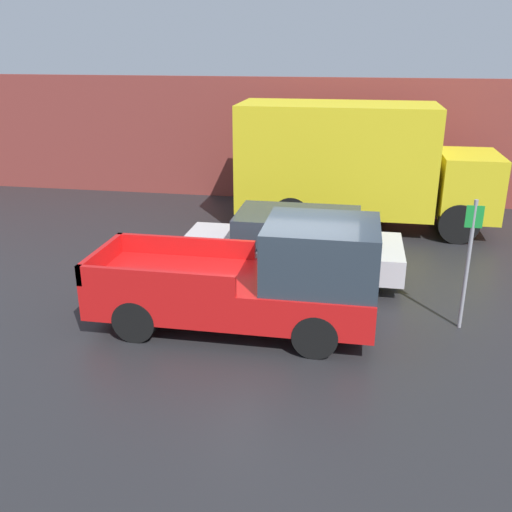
# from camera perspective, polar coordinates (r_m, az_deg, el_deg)

# --- Properties ---
(ground_plane) EXTENTS (60.00, 60.00, 0.00)m
(ground_plane) POSITION_cam_1_polar(r_m,az_deg,el_deg) (10.82, 3.01, -7.01)
(ground_plane) COLOR #232326
(building_wall) EXTENTS (28.00, 0.15, 4.00)m
(building_wall) POSITION_cam_1_polar(r_m,az_deg,el_deg) (19.22, 6.76, 11.37)
(building_wall) COLOR brown
(building_wall) RESTS_ON ground
(pickup_truck) EXTENTS (5.14, 1.93, 2.11)m
(pickup_truck) POSITION_cam_1_polar(r_m,az_deg,el_deg) (10.32, 0.34, -2.38)
(pickup_truck) COLOR red
(pickup_truck) RESTS_ON ground
(car) EXTENTS (4.89, 2.01, 1.52)m
(car) POSITION_cam_1_polar(r_m,az_deg,el_deg) (12.76, 3.74, 1.16)
(car) COLOR silver
(car) RESTS_ON ground
(delivery_truck) EXTENTS (7.11, 2.43, 3.46)m
(delivery_truck) POSITION_cam_1_polar(r_m,az_deg,el_deg) (16.47, 9.76, 9.21)
(delivery_truck) COLOR gold
(delivery_truck) RESTS_ON ground
(parking_sign) EXTENTS (0.30, 0.07, 2.46)m
(parking_sign) POSITION_cam_1_polar(r_m,az_deg,el_deg) (10.89, 20.48, -0.19)
(parking_sign) COLOR gray
(parking_sign) RESTS_ON ground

